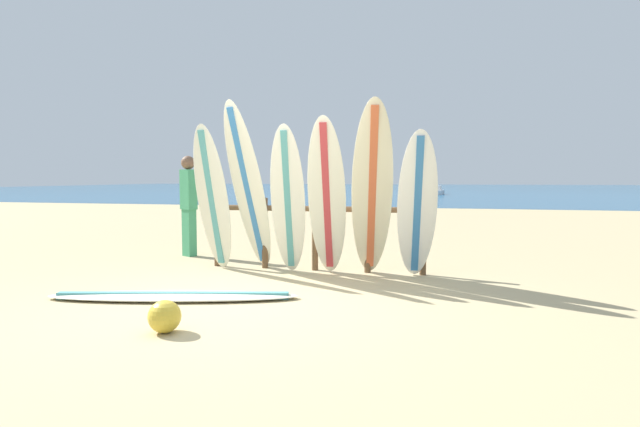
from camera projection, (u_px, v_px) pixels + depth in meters
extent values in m
plane|color=tan|center=(241.00, 304.00, 5.44)|extent=(120.00, 120.00, 0.00)
cube|color=#1E5984|center=(429.00, 189.00, 61.61)|extent=(120.00, 80.00, 0.01)
cylinder|color=brown|center=(217.00, 232.00, 7.76)|extent=(0.09, 0.09, 1.04)
cylinder|color=brown|center=(265.00, 233.00, 7.58)|extent=(0.09, 0.09, 1.04)
cylinder|color=brown|center=(315.00, 234.00, 7.39)|extent=(0.09, 0.09, 1.04)
cylinder|color=brown|center=(368.00, 236.00, 7.21)|extent=(0.09, 0.09, 1.04)
cylinder|color=brown|center=(423.00, 237.00, 7.03)|extent=(0.09, 0.09, 1.04)
cylinder|color=brown|center=(315.00, 209.00, 7.37)|extent=(3.17, 0.08, 0.08)
ellipsoid|color=silver|center=(213.00, 198.00, 7.32)|extent=(0.61, 0.64, 2.08)
cube|color=teal|center=(213.00, 198.00, 7.32)|extent=(0.18, 0.54, 1.92)
ellipsoid|color=silver|center=(248.00, 188.00, 7.22)|extent=(0.63, 1.07, 2.38)
cube|color=#3372B2|center=(248.00, 188.00, 7.22)|extent=(0.23, 0.94, 2.19)
ellipsoid|color=white|center=(288.00, 201.00, 6.99)|extent=(0.56, 0.77, 2.04)
cube|color=teal|center=(288.00, 201.00, 6.99)|extent=(0.17, 0.67, 1.89)
ellipsoid|color=silver|center=(327.00, 198.00, 6.87)|extent=(0.58, 0.83, 2.14)
cube|color=#B73338|center=(327.00, 198.00, 6.87)|extent=(0.16, 0.75, 1.97)
ellipsoid|color=beige|center=(372.00, 191.00, 6.72)|extent=(0.74, 1.15, 2.32)
cube|color=#CC5933|center=(372.00, 191.00, 6.72)|extent=(0.29, 0.99, 2.15)
ellipsoid|color=white|center=(417.00, 206.00, 6.63)|extent=(0.62, 0.84, 1.94)
cube|color=#3372B2|center=(417.00, 206.00, 6.63)|extent=(0.20, 0.73, 1.79)
ellipsoid|color=silver|center=(173.00, 296.00, 5.66)|extent=(2.81, 1.15, 0.07)
cube|color=teal|center=(173.00, 296.00, 5.66)|extent=(2.49, 0.70, 0.08)
cube|color=#3F9966|center=(189.00, 233.00, 8.74)|extent=(0.27, 0.24, 0.80)
cube|color=#3F9966|center=(188.00, 189.00, 8.69)|extent=(0.32, 0.29, 0.67)
sphere|color=brown|center=(188.00, 163.00, 8.66)|extent=(0.23, 0.23, 0.23)
cube|color=silver|center=(437.00, 192.00, 40.65)|extent=(1.15, 2.46, 0.35)
cube|color=silver|center=(437.00, 188.00, 40.63)|extent=(0.74, 0.91, 0.36)
sphere|color=gold|center=(165.00, 316.00, 4.42)|extent=(0.28, 0.28, 0.28)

